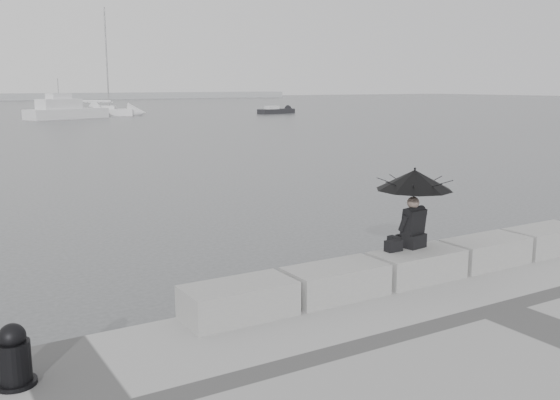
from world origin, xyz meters
TOP-DOWN VIEW (x-y plane):
  - ground at (0.00, 0.00)m, footprint 360.00×360.00m
  - stone_block_far_left at (-3.40, -0.45)m, footprint 1.60×0.80m
  - stone_block_left at (-1.70, -0.45)m, footprint 1.60×0.80m
  - stone_block_centre at (0.00, -0.45)m, footprint 1.60×0.80m
  - stone_block_right at (1.70, -0.45)m, footprint 1.60×0.80m
  - stone_block_far_right at (3.40, -0.45)m, footprint 1.60×0.80m
  - seated_person at (0.12, -0.19)m, footprint 1.31×1.31m
  - bag at (-0.35, -0.24)m, footprint 0.29×0.17m
  - mooring_bollard at (-6.45, -1.00)m, footprint 0.46×0.46m
  - sailboat_right at (14.18, 68.95)m, footprint 7.10×5.02m
  - motor_cruiser at (8.50, 64.08)m, footprint 9.52×5.87m
  - small_motorboat at (34.81, 62.76)m, footprint 5.50×2.61m

SIDE VIEW (x-z plane):
  - ground at x=0.00m, z-range 0.00..0.00m
  - small_motorboat at x=34.81m, z-range -0.23..0.87m
  - sailboat_right at x=14.18m, z-range -5.91..6.99m
  - stone_block_far_left at x=-3.40m, z-range 0.50..1.00m
  - stone_block_left at x=-1.70m, z-range 0.50..1.00m
  - stone_block_centre at x=0.00m, z-range 0.50..1.00m
  - stone_block_right at x=1.70m, z-range 0.50..1.00m
  - stone_block_far_right at x=3.40m, z-range 0.50..1.00m
  - mooring_bollard at x=-6.45m, z-range 0.45..1.17m
  - motor_cruiser at x=8.50m, z-range -1.36..3.14m
  - bag at x=-0.35m, z-range 1.00..1.19m
  - seated_person at x=0.12m, z-range 1.34..2.73m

